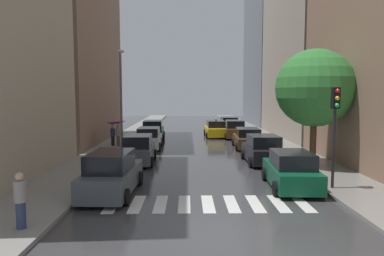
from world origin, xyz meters
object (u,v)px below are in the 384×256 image
object	(u,v)px
traffic_light_right_corner	(335,115)
lamp_post_left	(121,93)
parked_car_right_nearest	(291,171)
parked_car_right_fourth	(235,130)
street_tree_right	(315,88)
taxi_midroad	(216,129)
pedestrian_by_kerb	(118,127)
parked_car_right_second	(263,150)
parked_car_left_nearest	(112,175)
parked_car_left_fourth	(153,131)
parked_car_left_second	(138,150)
parked_car_right_fifth	(229,125)
parked_car_left_third	(149,138)
parked_car_right_third	(247,139)
pedestrian_near_tree	(113,128)
pedestrian_far_side	(20,199)

from	to	relation	value
traffic_light_right_corner	lamp_post_left	world-z (taller)	lamp_post_left
parked_car_right_nearest	parked_car_right_fourth	world-z (taller)	parked_car_right_fourth
street_tree_right	lamp_post_left	bearing A→B (deg)	154.04
taxi_midroad	pedestrian_by_kerb	size ratio (longest dim) A/B	2.30
parked_car_right_second	street_tree_right	world-z (taller)	street_tree_right
pedestrian_by_kerb	traffic_light_right_corner	xyz separation A→B (m)	(11.66, -12.75, 1.68)
parked_car_left_nearest	parked_car_right_second	size ratio (longest dim) A/B	1.11
street_tree_right	traffic_light_right_corner	distance (m)	5.16
parked_car_right_fourth	parked_car_right_nearest	bearing A→B (deg)	-177.83
parked_car_left_fourth	parked_car_left_nearest	bearing A→B (deg)	178.01
parked_car_right_nearest	parked_car_right_fourth	distance (m)	18.27
traffic_light_right_corner	pedestrian_by_kerb	bearing A→B (deg)	132.45
parked_car_right_fourth	street_tree_right	world-z (taller)	street_tree_right
parked_car_left_nearest	parked_car_left_second	world-z (taller)	parked_car_left_nearest
parked_car_right_fourth	lamp_post_left	distance (m)	12.78
parked_car_right_nearest	parked_car_right_fifth	bearing A→B (deg)	2.80
parked_car_right_second	lamp_post_left	size ratio (longest dim) A/B	0.57
parked_car_left_nearest	parked_car_left_fourth	xyz separation A→B (m)	(-0.05, 18.03, -0.00)
parked_car_left_second	parked_car_left_third	bearing A→B (deg)	-1.23
parked_car_left_second	parked_car_left_third	xyz separation A→B (m)	(-0.01, 6.08, -0.04)
street_tree_right	lamp_post_left	world-z (taller)	lamp_post_left
parked_car_right_fifth	traffic_light_right_corner	size ratio (longest dim) A/B	1.09
parked_car_left_second	lamp_post_left	xyz separation A→B (m)	(-1.79, 4.35, 3.47)
parked_car_right_third	traffic_light_right_corner	size ratio (longest dim) A/B	1.02
parked_car_left_third	parked_car_right_third	bearing A→B (deg)	-91.55
parked_car_left_third	pedestrian_near_tree	xyz separation A→B (m)	(-2.91, 0.53, 0.81)
parked_car_right_fifth	taxi_midroad	xyz separation A→B (m)	(-1.83, -4.49, -0.03)
pedestrian_near_tree	parked_car_left_nearest	bearing A→B (deg)	68.31
parked_car_left_nearest	parked_car_left_third	world-z (taller)	parked_car_left_nearest
parked_car_left_second	parked_car_left_fourth	bearing A→B (deg)	-0.25
taxi_midroad	parked_car_left_fourth	bearing A→B (deg)	108.64
parked_car_right_nearest	pedestrian_near_tree	distance (m)	16.29
parked_car_right_nearest	pedestrian_near_tree	size ratio (longest dim) A/B	2.30
parked_car_right_nearest	parked_car_right_third	world-z (taller)	parked_car_right_nearest
pedestrian_far_side	traffic_light_right_corner	size ratio (longest dim) A/B	0.40
parked_car_left_fourth	street_tree_right	world-z (taller)	street_tree_right
parked_car_right_nearest	pedestrian_by_kerb	size ratio (longest dim) A/B	2.20
parked_car_right_fifth	pedestrian_far_side	size ratio (longest dim) A/B	2.75
parked_car_left_second	pedestrian_far_side	bearing A→B (deg)	168.28
taxi_midroad	pedestrian_near_tree	world-z (taller)	pedestrian_near_tree
parked_car_left_third	parked_car_right_fifth	size ratio (longest dim) A/B	0.95
parked_car_right_third	lamp_post_left	world-z (taller)	lamp_post_left
pedestrian_by_kerb	parked_car_right_second	bearing A→B (deg)	105.63
parked_car_left_second	taxi_midroad	xyz separation A→B (m)	(5.74, 13.47, -0.04)
pedestrian_near_tree	traffic_light_right_corner	distance (m)	17.84
parked_car_left_second	lamp_post_left	distance (m)	5.85
parked_car_left_second	pedestrian_by_kerb	distance (m)	6.89
pedestrian_near_tree	pedestrian_by_kerb	size ratio (longest dim) A/B	0.96
taxi_midroad	pedestrian_far_side	distance (m)	25.51
parked_car_right_fifth	parked_car_right_nearest	bearing A→B (deg)	178.99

